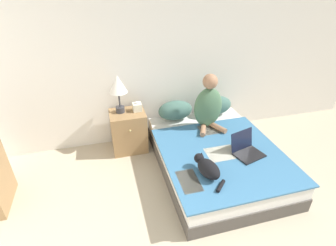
% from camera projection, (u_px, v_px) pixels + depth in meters
% --- Properties ---
extents(wall_back, '(6.15, 0.05, 2.55)m').
position_uv_depth(wall_back, '(181.00, 54.00, 3.67)').
color(wall_back, silver).
rests_on(wall_back, ground_plane).
extents(bed, '(1.45, 1.91, 0.37)m').
position_uv_depth(bed, '(215.00, 157.00, 3.41)').
color(bed, '#4C4742').
rests_on(bed, ground_plane).
extents(pillow_near, '(0.51, 0.28, 0.29)m').
position_uv_depth(pillow_near, '(175.00, 110.00, 3.83)').
color(pillow_near, '#42665B').
rests_on(pillow_near, bed).
extents(pillow_far, '(0.51, 0.28, 0.29)m').
position_uv_depth(pillow_far, '(215.00, 105.00, 3.97)').
color(pillow_far, '#42665B').
rests_on(pillow_far, bed).
extents(person_sitting, '(0.40, 0.39, 0.77)m').
position_uv_depth(person_sitting, '(208.00, 105.00, 3.57)').
color(person_sitting, '#476B4C').
rests_on(person_sitting, bed).
extents(cat_tabby, '(0.26, 0.50, 0.18)m').
position_uv_depth(cat_tabby, '(208.00, 168.00, 2.80)').
color(cat_tabby, black).
rests_on(cat_tabby, bed).
extents(laptop_open, '(0.40, 0.38, 0.26)m').
position_uv_depth(laptop_open, '(246.00, 150.00, 3.15)').
color(laptop_open, black).
rests_on(laptop_open, bed).
extents(nightstand, '(0.49, 0.42, 0.60)m').
position_uv_depth(nightstand, '(129.00, 131.00, 3.75)').
color(nightstand, '#937047').
rests_on(nightstand, ground_plane).
extents(table_lamp, '(0.24, 0.24, 0.53)m').
position_uv_depth(table_lamp, '(118.00, 86.00, 3.42)').
color(table_lamp, '#38383D').
rests_on(table_lamp, nightstand).
extents(tissue_box, '(0.12, 0.12, 0.14)m').
position_uv_depth(tissue_box, '(137.00, 107.00, 3.62)').
color(tissue_box, beige).
rests_on(tissue_box, nightstand).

